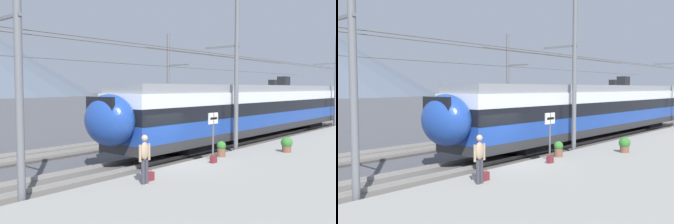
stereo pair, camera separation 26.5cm
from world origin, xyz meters
The scene contains 16 objects.
ground_plane centered at (0.00, 0.00, 0.00)m, with size 400.00×400.00×0.00m, color #4C4C51.
platform_slab centered at (0.00, -4.90, 0.19)m, with size 120.00×8.28×0.38m, color gray.
track_near centered at (0.00, 1.47, 0.07)m, with size 120.00×3.00×0.28m.
track_far centered at (0.00, 7.28, 0.07)m, with size 120.00×3.00×0.28m.
train_near_platform centered at (11.27, 1.47, 2.23)m, with size 27.99×2.87×4.27m.
train_far_track centered at (22.23, 7.28, 2.22)m, with size 24.98×2.84×4.27m.
catenary_mast_west centered at (-7.01, -0.28, 4.17)m, with size 44.72×2.18×8.04m.
catenary_mast_mid centered at (5.44, -0.28, 4.33)m, with size 44.72×2.18×8.37m.
catenary_mast_east centered at (22.63, -0.28, 4.26)m, with size 44.72×2.18×8.24m.
catenary_mast_far_side centered at (10.98, 9.06, 4.15)m, with size 44.72×2.21×8.05m.
platform_sign centered at (1.54, -1.53, 1.97)m, with size 0.70×0.08×2.17m.
passenger_walking centered at (-3.45, -2.08, 1.33)m, with size 0.53×0.22×1.69m.
handbag_beside_passenger centered at (-3.01, -1.90, 0.54)m, with size 0.32×0.18×0.44m.
handbag_near_sign centered at (1.12, -1.84, 0.54)m, with size 0.32×0.18×0.44m.
potted_plant_platform_edge centered at (5.85, -3.13, 0.82)m, with size 0.58×0.58×0.78m.
potted_plant_by_shelter centered at (2.63, -1.28, 0.80)m, with size 0.44×0.44×0.75m.
Camera 1 is at (-12.64, -11.01, 3.66)m, focal length 40.55 mm.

